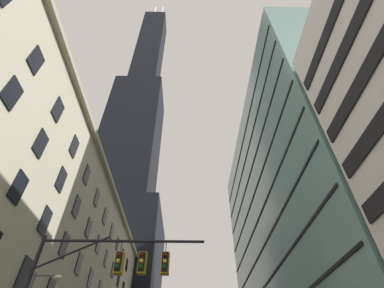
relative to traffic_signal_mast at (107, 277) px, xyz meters
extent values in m
cube|color=#B2A88E|center=(-16.77, 22.14, 7.43)|extent=(17.23, 67.33, 26.34)
cube|color=#9E937A|center=(-7.91, 22.14, 19.90)|extent=(0.70, 67.33, 0.60)
cube|color=black|center=(-8.11, 7.48, 2.46)|extent=(0.14, 1.40, 2.20)
cube|color=black|center=(-8.11, 2.48, 6.66)|extent=(0.14, 1.40, 2.20)
cube|color=black|center=(-8.11, 7.48, 6.66)|extent=(0.14, 1.40, 2.20)
cube|color=black|center=(-8.11, 12.48, 6.66)|extent=(0.14, 1.40, 2.20)
cube|color=black|center=(-8.11, 17.48, 6.66)|extent=(0.14, 1.40, 2.20)
cube|color=black|center=(-8.11, 22.48, 6.66)|extent=(0.14, 1.40, 2.20)
cube|color=black|center=(-8.11, -2.52, 10.86)|extent=(0.14, 1.40, 2.20)
cube|color=black|center=(-8.11, 2.48, 10.86)|extent=(0.14, 1.40, 2.20)
cube|color=black|center=(-8.11, 7.48, 10.86)|extent=(0.14, 1.40, 2.20)
cube|color=black|center=(-8.11, 12.48, 10.86)|extent=(0.14, 1.40, 2.20)
cube|color=black|center=(-8.11, 17.48, 10.86)|extent=(0.14, 1.40, 2.20)
cube|color=black|center=(-8.11, 22.48, 10.86)|extent=(0.14, 1.40, 2.20)
cube|color=black|center=(-8.11, 27.48, 10.86)|extent=(0.14, 1.40, 2.20)
cube|color=black|center=(-8.11, 32.48, 10.86)|extent=(0.14, 1.40, 2.20)
cube|color=black|center=(-8.11, 37.48, 10.86)|extent=(0.14, 1.40, 2.20)
cube|color=black|center=(-8.11, 42.48, 10.86)|extent=(0.14, 1.40, 2.20)
cube|color=black|center=(-8.11, -2.52, 15.06)|extent=(0.14, 1.40, 2.20)
cube|color=black|center=(-8.11, 2.48, 15.06)|extent=(0.14, 1.40, 2.20)
cube|color=black|center=(-8.11, 7.48, 15.06)|extent=(0.14, 1.40, 2.20)
cube|color=black|center=(-8.11, 12.48, 15.06)|extent=(0.14, 1.40, 2.20)
cube|color=black|center=(-8.11, 17.48, 15.06)|extent=(0.14, 1.40, 2.20)
cube|color=black|center=(-8.11, 22.48, 15.06)|extent=(0.14, 1.40, 2.20)
cube|color=black|center=(-8.11, 27.48, 15.06)|extent=(0.14, 1.40, 2.20)
cube|color=black|center=(-8.11, 32.48, 15.06)|extent=(0.14, 1.40, 2.20)
cube|color=black|center=(-8.11, 37.48, 15.06)|extent=(0.14, 1.40, 2.20)
cube|color=black|center=(-8.11, 42.48, 15.06)|extent=(0.14, 1.40, 2.20)
cube|color=black|center=(-18.31, 64.74, 68.27)|extent=(19.99, 19.99, 62.32)
cube|color=black|center=(-18.31, 64.74, 138.38)|extent=(12.85, 12.85, 77.90)
cylinder|color=silver|center=(-20.88, 64.74, 189.33)|extent=(1.20, 1.20, 24.00)
cylinder|color=silver|center=(-15.74, 64.74, 189.33)|extent=(1.20, 1.20, 24.00)
cube|color=black|center=(13.79, -6.69, 9.26)|extent=(0.16, 12.85, 1.10)
cube|color=black|center=(13.79, -6.69, 12.26)|extent=(0.16, 12.85, 1.10)
cube|color=black|center=(13.79, -6.69, 15.26)|extent=(0.16, 12.85, 1.10)
cube|color=gray|center=(21.68, 22.37, 14.59)|extent=(15.68, 43.47, 40.66)
cube|color=black|center=(13.80, 22.37, 6.26)|extent=(0.12, 42.47, 0.24)
cube|color=black|center=(13.80, 22.37, 10.26)|extent=(0.12, 42.47, 0.24)
cube|color=black|center=(13.80, 22.37, 14.26)|extent=(0.12, 42.47, 0.24)
cube|color=black|center=(13.80, 22.37, 18.26)|extent=(0.12, 42.47, 0.24)
cube|color=black|center=(13.80, 22.37, 22.26)|extent=(0.12, 42.47, 0.24)
cube|color=black|center=(13.80, 22.37, 26.26)|extent=(0.12, 42.47, 0.24)
cube|color=black|center=(13.80, 22.37, 30.26)|extent=(0.12, 42.47, 0.24)
cylinder|color=black|center=(0.56, -0.05, 1.74)|extent=(8.31, 0.14, 0.14)
cylinder|color=black|center=(-1.94, -0.05, 1.14)|extent=(3.41, 0.10, 1.72)
cylinder|color=black|center=(0.45, -0.05, 1.44)|extent=(0.04, 0.04, 0.60)
cube|color=black|center=(0.45, -0.05, 0.69)|extent=(0.30, 0.30, 0.90)
cube|color=olive|center=(0.45, 0.12, 0.69)|extent=(0.40, 0.40, 1.04)
sphere|color=#450808|center=(0.45, -0.21, 0.97)|extent=(0.20, 0.20, 0.20)
sphere|color=yellow|center=(0.45, -0.21, 0.69)|extent=(0.20, 0.20, 0.20)
sphere|color=#083D10|center=(0.45, -0.21, 0.41)|extent=(0.20, 0.20, 0.20)
cylinder|color=black|center=(1.60, -0.05, 1.44)|extent=(0.04, 0.04, 0.60)
cube|color=black|center=(1.60, -0.05, 0.69)|extent=(0.30, 0.30, 0.90)
cube|color=olive|center=(1.60, 0.12, 0.69)|extent=(0.40, 0.40, 1.04)
sphere|color=#450808|center=(1.60, -0.21, 0.97)|extent=(0.20, 0.20, 0.20)
sphere|color=yellow|center=(1.60, -0.21, 0.69)|extent=(0.20, 0.20, 0.20)
sphere|color=#083D10|center=(1.60, -0.21, 0.41)|extent=(0.20, 0.20, 0.20)
cylinder|color=black|center=(2.74, -0.05, 1.44)|extent=(0.04, 0.04, 0.60)
cube|color=black|center=(2.74, -0.05, 0.69)|extent=(0.30, 0.30, 0.90)
cube|color=olive|center=(2.74, 0.12, 0.69)|extent=(0.40, 0.40, 1.04)
sphere|color=#450808|center=(2.74, -0.21, 0.97)|extent=(0.20, 0.20, 0.20)
sphere|color=yellow|center=(2.74, -0.21, 0.69)|extent=(0.20, 0.20, 0.20)
sphere|color=#083D10|center=(2.74, -0.21, 0.41)|extent=(0.20, 0.20, 0.20)
cylinder|color=#47474C|center=(-5.08, 4.66, 1.49)|extent=(1.51, 0.10, 0.10)
ellipsoid|color=#EFE5C6|center=(-4.32, 4.66, 1.39)|extent=(0.56, 0.32, 0.24)
camera|label=1|loc=(3.83, -14.02, -4.23)|focal=25.78mm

